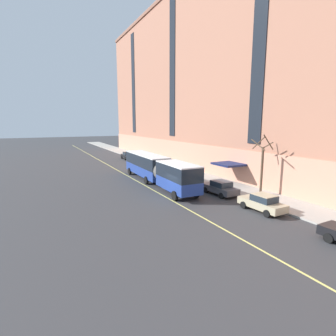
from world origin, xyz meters
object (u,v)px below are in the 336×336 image
parked_car_champagne_0 (141,160)px  parked_car_white_3 (164,168)px  city_bus (156,168)px  parked_car_champagne_2 (262,203)px  parked_car_green_6 (184,176)px  street_tree_mid_block (262,165)px  parked_car_black_4 (127,156)px  parked_car_darkgray_5 (220,188)px

parked_car_champagne_0 → parked_car_white_3: bearing=-90.3°
city_bus → parked_car_champagne_0: city_bus is taller
parked_car_champagne_2 → parked_car_green_6: bearing=90.0°
parked_car_white_3 → parked_car_green_6: same height
parked_car_champagne_0 → parked_car_champagne_2: 29.89m
parked_car_champagne_0 → parked_car_champagne_2: same height
city_bus → parked_car_green_6: bearing=-6.9°
street_tree_mid_block → parked_car_champagne_2: bearing=-134.9°
parked_car_champagne_2 → parked_car_black_4: size_ratio=0.97×
parked_car_white_3 → street_tree_mid_block: 16.75m
parked_car_black_4 → parked_car_darkgray_5: same height
city_bus → parked_car_white_3: (4.07, 5.97, -1.25)m
street_tree_mid_block → parked_car_white_3: bearing=102.6°
city_bus → parked_car_champagne_2: city_bus is taller
street_tree_mid_block → city_bus: bearing=127.0°
parked_car_green_6 → street_tree_mid_block: 10.73m
parked_car_champagne_0 → parked_car_black_4: same height
street_tree_mid_block → parked_car_green_6: bearing=111.3°
city_bus → parked_car_champagne_2: bearing=-74.4°
parked_car_white_3 → parked_car_green_6: (-0.17, -6.44, -0.00)m
parked_car_champagne_2 → parked_car_darkgray_5: (0.13, 6.07, 0.00)m
parked_car_champagne_2 → street_tree_mid_block: bearing=45.1°
parked_car_darkgray_5 → street_tree_mid_block: (3.66, -2.28, 2.58)m
parked_car_white_3 → street_tree_mid_block: bearing=-77.4°
parked_car_darkgray_5 → parked_car_green_6: 7.43m
parked_car_green_6 → street_tree_mid_block: street_tree_mid_block is taller
parked_car_white_3 → street_tree_mid_block: street_tree_mid_block is taller
parked_car_champagne_0 → parked_car_black_4: (-0.12, 7.67, -0.00)m
parked_car_darkgray_5 → street_tree_mid_block: 5.02m
parked_car_darkgray_5 → parked_car_white_3: bearing=89.8°
parked_car_green_6 → parked_car_black_4: bearing=89.7°
parked_car_champagne_0 → parked_car_black_4: size_ratio=1.02×
parked_car_champagne_2 → street_tree_mid_block: street_tree_mid_block is taller
parked_car_champagne_0 → parked_car_black_4: bearing=90.9°
city_bus → parked_car_champagne_0: bearing=75.5°
parked_car_green_6 → parked_car_white_3: bearing=88.5°
parked_car_champagne_0 → parked_car_white_3: 9.94m
parked_car_champagne_0 → parked_car_darkgray_5: bearing=-90.3°
parked_car_champagne_0 → parked_car_green_6: size_ratio=1.07×
city_bus → street_tree_mid_block: size_ratio=2.80×
parked_car_champagne_0 → street_tree_mid_block: (3.55, -26.09, 2.58)m
parked_car_darkgray_5 → parked_car_green_6: (-0.12, 7.43, -0.00)m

